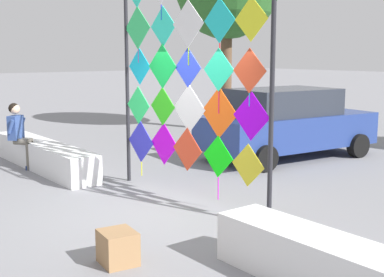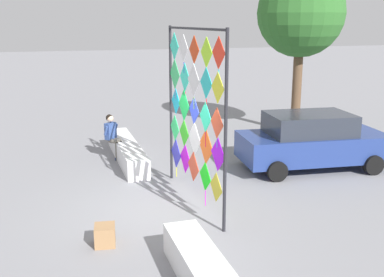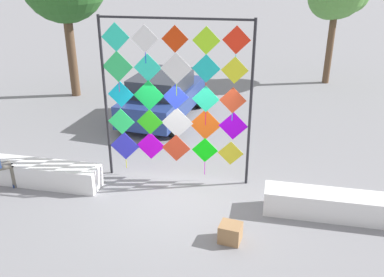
# 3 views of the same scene
# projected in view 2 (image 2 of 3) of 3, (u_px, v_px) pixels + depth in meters

# --- Properties ---
(ground) EXTENTS (120.00, 120.00, 0.00)m
(ground) POSITION_uv_depth(u_px,v_px,m) (165.00, 208.00, 10.94)
(ground) COLOR gray
(plaza_ledge_left) EXTENTS (4.17, 0.64, 0.58)m
(plaza_ledge_left) POSITION_uv_depth(u_px,v_px,m) (127.00, 151.00, 14.63)
(plaza_ledge_left) COLOR white
(plaza_ledge_left) RESTS_ON ground
(kite_display_rack) EXTENTS (3.67, 0.26, 4.15)m
(kite_display_rack) POSITION_uv_depth(u_px,v_px,m) (194.00, 107.00, 10.86)
(kite_display_rack) COLOR #232328
(kite_display_rack) RESTS_ON ground
(seated_vendor) EXTENTS (0.69, 0.67, 1.43)m
(seated_vendor) POSITION_uv_depth(u_px,v_px,m) (113.00, 133.00, 14.65)
(seated_vendor) COLOR #666056
(seated_vendor) RESTS_ON ground
(parked_car) EXTENTS (2.38, 4.43, 1.66)m
(parked_car) POSITION_uv_depth(u_px,v_px,m) (312.00, 141.00, 13.74)
(parked_car) COLOR navy
(parked_car) RESTS_ON ground
(cardboard_box_large) EXTENTS (0.49, 0.45, 0.40)m
(cardboard_box_large) POSITION_uv_depth(u_px,v_px,m) (105.00, 235.00, 9.13)
(cardboard_box_large) COLOR #9E754C
(cardboard_box_large) RESTS_ON ground
(tree_broadleaf) EXTENTS (3.25, 3.25, 6.16)m
(tree_broadleaf) POSITION_uv_depth(u_px,v_px,m) (298.00, 13.00, 17.27)
(tree_broadleaf) COLOR brown
(tree_broadleaf) RESTS_ON ground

